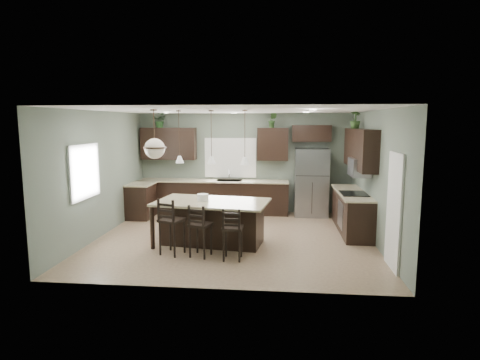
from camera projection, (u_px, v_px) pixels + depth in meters
The scene contains 33 objects.
ground at pixel (234, 238), 8.90m from camera, with size 6.00×6.00×0.00m, color #9E8466.
pantry_door at pixel (394, 211), 6.94m from camera, with size 0.04×0.82×2.04m, color white.
window_back at pixel (230, 158), 11.41m from camera, with size 1.35×0.02×1.00m, color white.
window_left at pixel (84, 172), 8.18m from camera, with size 0.02×1.10×1.00m, color white.
left_return_cabs at pixel (141, 201), 10.77m from camera, with size 0.60×0.90×0.90m, color black.
left_return_countertop at pixel (141, 184), 10.70m from camera, with size 0.66×0.96×0.04m, color #C2B692.
back_lower_cabs at pixel (214, 197), 11.33m from camera, with size 4.20×0.60×0.90m, color black.
back_countertop at pixel (213, 181), 11.24m from camera, with size 4.20×0.66×0.04m, color #C2B692.
sink_inset at pixel (229, 181), 11.20m from camera, with size 0.70×0.45×0.01m, color gray.
faucet at pixel (229, 176), 11.15m from camera, with size 0.02×0.02×0.28m, color silver.
back_upper_left at pixel (169, 144), 11.37m from camera, with size 1.55×0.34×0.90m, color black.
back_upper_right at pixel (273, 144), 11.08m from camera, with size 0.85×0.34×0.90m, color black.
fridge_header at pixel (311, 133), 10.94m from camera, with size 1.05×0.34×0.45m, color black.
right_lower_cabs at pixel (352, 212), 9.44m from camera, with size 0.60×2.35×0.90m, color black.
right_countertop at pixel (352, 193), 9.37m from camera, with size 0.66×2.35×0.04m, color #C2B692.
cooktop at pixel (354, 194), 9.10m from camera, with size 0.58×0.75×0.02m, color black.
wall_oven_front at pixel (340, 215), 9.19m from camera, with size 0.01×0.72×0.60m, color gray.
right_upper_cabs at pixel (360, 149), 9.21m from camera, with size 0.34×2.35×0.90m, color black.
microwave at pixel (359, 167), 9.00m from camera, with size 0.40×0.75×0.40m, color gray.
refrigerator at pixel (311, 182), 10.96m from camera, with size 0.90×0.74×1.85m, color gray.
kitchen_island at pixel (212, 223), 8.40m from camera, with size 2.31×1.31×0.92m, color black.
serving_dish at pixel (203, 197), 8.37m from camera, with size 0.24×0.24×0.14m, color white.
bar_stool_left at pixel (172, 226), 7.74m from camera, with size 0.41×0.41×1.12m, color black.
bar_stool_center at pixel (200, 230), 7.62m from camera, with size 0.38×0.38×1.02m, color black.
bar_stool_right at pixel (233, 234), 7.44m from camera, with size 0.37×0.37×1.00m, color black.
pendant_left at pixel (179, 137), 8.31m from camera, with size 0.17×0.17×1.10m, color silver, non-canonical shape.
pendant_center at pixel (211, 137), 8.15m from camera, with size 0.17×0.17×1.10m, color white, non-canonical shape.
pendant_right at pixel (245, 137), 7.98m from camera, with size 0.17×0.17×1.10m, color silver, non-canonical shape.
chandelier at pixel (154, 134), 7.63m from camera, with size 0.43×0.43×0.95m, color beige, non-canonical shape.
plant_back_left at pixel (160, 120), 11.27m from camera, with size 0.37×0.32×0.41m, color #22481F.
plant_back_right at pixel (273, 120), 10.96m from camera, with size 0.23×0.19×0.42m, color #2D5023.
plant_right_wall at pixel (355, 119), 9.68m from camera, with size 0.25×0.25×0.45m, color #2F4D21.
room_shell at pixel (234, 162), 8.66m from camera, with size 6.00×6.00×6.00m.
Camera 1 is at (0.97, -8.57, 2.55)m, focal length 30.00 mm.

